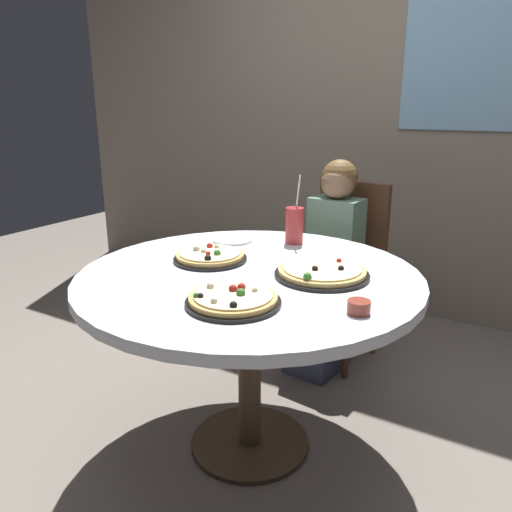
% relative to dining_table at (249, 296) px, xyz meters
% --- Properties ---
extents(ground_plane, '(8.00, 8.00, 0.00)m').
position_rel_dining_table_xyz_m(ground_plane, '(0.00, 0.00, -0.66)').
color(ground_plane, slate).
extents(wall_with_window, '(5.20, 0.14, 2.90)m').
position_rel_dining_table_xyz_m(wall_with_window, '(0.00, 1.77, 0.79)').
color(wall_with_window, gray).
rests_on(wall_with_window, ground_plane).
extents(dining_table, '(1.27, 1.27, 0.75)m').
position_rel_dining_table_xyz_m(dining_table, '(0.00, 0.00, 0.00)').
color(dining_table, silver).
rests_on(dining_table, ground_plane).
extents(chair_wooden, '(0.44, 0.44, 0.95)m').
position_rel_dining_table_xyz_m(chair_wooden, '(0.01, 0.97, -0.13)').
color(chair_wooden, brown).
rests_on(chair_wooden, ground_plane).
extents(diner_child, '(0.29, 0.42, 1.08)m').
position_rel_dining_table_xyz_m(diner_child, '(-0.01, 0.79, -0.17)').
color(diner_child, '#3F4766').
rests_on(diner_child, ground_plane).
extents(pizza_veggie, '(0.29, 0.29, 0.05)m').
position_rel_dining_table_xyz_m(pizza_veggie, '(-0.21, 0.05, 0.11)').
color(pizza_veggie, black).
rests_on(pizza_veggie, dining_table).
extents(pizza_cheese, '(0.34, 0.34, 0.05)m').
position_rel_dining_table_xyz_m(pizza_cheese, '(0.25, 0.09, 0.11)').
color(pizza_cheese, black).
rests_on(pizza_cheese, dining_table).
extents(pizza_pepperoni, '(0.30, 0.30, 0.05)m').
position_rel_dining_table_xyz_m(pizza_pepperoni, '(0.11, -0.29, 0.11)').
color(pizza_pepperoni, black).
rests_on(pizza_pepperoni, dining_table).
extents(soda_cup, '(0.08, 0.08, 0.31)m').
position_rel_dining_table_xyz_m(soda_cup, '(-0.04, 0.45, 0.17)').
color(soda_cup, '#B73333').
rests_on(soda_cup, dining_table).
extents(sauce_bowl, '(0.07, 0.07, 0.04)m').
position_rel_dining_table_xyz_m(sauce_bowl, '(0.47, -0.15, 0.11)').
color(sauce_bowl, brown).
rests_on(sauce_bowl, dining_table).
extents(plate_small, '(0.18, 0.18, 0.01)m').
position_rel_dining_table_xyz_m(plate_small, '(-0.29, 0.34, 0.10)').
color(plate_small, white).
rests_on(plate_small, dining_table).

